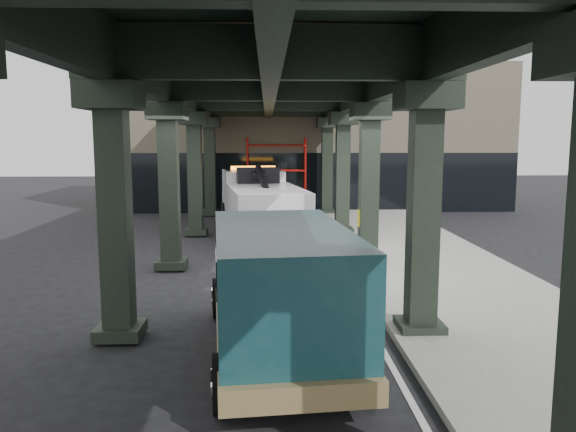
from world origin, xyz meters
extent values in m
plane|color=black|center=(0.00, 0.00, 0.00)|extent=(90.00, 90.00, 0.00)
cube|color=gray|center=(4.50, 2.00, 0.07)|extent=(5.00, 40.00, 0.15)
cube|color=silver|center=(1.70, 2.00, 0.01)|extent=(0.12, 38.00, 0.01)
cube|color=black|center=(2.60, -4.00, 2.50)|extent=(0.55, 0.55, 5.00)
cube|color=black|center=(2.60, -4.00, 4.75)|extent=(1.10, 1.10, 0.50)
cube|color=black|center=(2.60, -4.00, 0.18)|extent=(0.90, 0.90, 0.24)
cube|color=black|center=(2.60, 2.00, 2.50)|extent=(0.55, 0.55, 5.00)
cube|color=black|center=(2.60, 2.00, 4.75)|extent=(1.10, 1.10, 0.50)
cube|color=black|center=(2.60, 2.00, 0.18)|extent=(0.90, 0.90, 0.24)
cube|color=black|center=(2.60, 8.00, 2.50)|extent=(0.55, 0.55, 5.00)
cube|color=black|center=(2.60, 8.00, 4.75)|extent=(1.10, 1.10, 0.50)
cube|color=black|center=(2.60, 8.00, 0.18)|extent=(0.90, 0.90, 0.24)
cube|color=black|center=(2.60, 14.00, 2.50)|extent=(0.55, 0.55, 5.00)
cube|color=black|center=(2.60, 14.00, 4.75)|extent=(1.10, 1.10, 0.50)
cube|color=black|center=(2.60, 14.00, 0.18)|extent=(0.90, 0.90, 0.24)
cube|color=black|center=(-3.40, -4.00, 2.50)|extent=(0.55, 0.55, 5.00)
cube|color=black|center=(-3.40, -4.00, 4.75)|extent=(1.10, 1.10, 0.50)
cube|color=black|center=(-3.40, -4.00, 0.18)|extent=(0.90, 0.90, 0.24)
cube|color=black|center=(-3.40, 2.00, 2.50)|extent=(0.55, 0.55, 5.00)
cube|color=black|center=(-3.40, 2.00, 4.75)|extent=(1.10, 1.10, 0.50)
cube|color=black|center=(-3.40, 2.00, 0.18)|extent=(0.90, 0.90, 0.24)
cube|color=black|center=(-3.40, 8.00, 2.50)|extent=(0.55, 0.55, 5.00)
cube|color=black|center=(-3.40, 8.00, 4.75)|extent=(1.10, 1.10, 0.50)
cube|color=black|center=(-3.40, 8.00, 0.18)|extent=(0.90, 0.90, 0.24)
cube|color=black|center=(-3.40, 14.00, 2.50)|extent=(0.55, 0.55, 5.00)
cube|color=black|center=(-3.40, 14.00, 4.75)|extent=(1.10, 1.10, 0.50)
cube|color=black|center=(-3.40, 14.00, 0.18)|extent=(0.90, 0.90, 0.24)
cube|color=black|center=(2.60, 2.00, 5.55)|extent=(0.35, 32.00, 1.10)
cube|color=black|center=(-3.40, 2.00, 5.55)|extent=(0.35, 32.00, 1.10)
cube|color=black|center=(-0.40, 2.00, 5.55)|extent=(0.35, 32.00, 1.10)
cube|color=black|center=(-0.40, 2.00, 6.25)|extent=(7.40, 32.00, 0.30)
cube|color=#C6B793|center=(2.00, 20.00, 4.00)|extent=(22.00, 10.00, 8.00)
cylinder|color=red|center=(-1.50, 14.90, 2.00)|extent=(0.08, 0.08, 4.00)
cylinder|color=red|center=(-1.50, 14.10, 2.00)|extent=(0.08, 0.08, 4.00)
cylinder|color=red|center=(1.50, 14.90, 2.00)|extent=(0.08, 0.08, 4.00)
cylinder|color=red|center=(1.50, 14.10, 2.00)|extent=(0.08, 0.08, 4.00)
cylinder|color=red|center=(0.00, 14.90, 1.00)|extent=(3.00, 0.08, 0.08)
cylinder|color=red|center=(0.00, 14.90, 2.30)|extent=(3.00, 0.08, 0.08)
cylinder|color=red|center=(0.00, 14.90, 3.60)|extent=(3.00, 0.08, 0.08)
cube|color=black|center=(-0.72, 7.00, 0.74)|extent=(2.21, 7.99, 0.26)
cube|color=white|center=(-1.11, 9.66, 1.64)|extent=(2.83, 2.87, 1.90)
cube|color=white|center=(-1.28, 10.76, 1.11)|extent=(2.56, 1.10, 0.95)
cube|color=black|center=(-1.15, 9.92, 2.16)|extent=(2.50, 1.70, 0.90)
cube|color=white|center=(-0.54, 5.80, 1.43)|extent=(3.28, 5.59, 1.48)
cube|color=orange|center=(-1.08, 9.45, 2.69)|extent=(1.92, 0.57, 0.17)
cube|color=black|center=(-0.85, 7.89, 2.48)|extent=(1.76, 0.87, 0.63)
cylinder|color=black|center=(-0.57, 6.01, 2.22)|extent=(0.79, 3.69, 1.42)
cube|color=black|center=(-0.14, 3.14, 0.37)|extent=(0.53, 1.51, 0.19)
cube|color=black|center=(-0.04, 2.41, 0.32)|extent=(1.71, 0.51, 0.19)
cylinder|color=black|center=(-2.31, 9.81, 0.58)|extent=(0.54, 1.20, 1.16)
cylinder|color=silver|center=(-2.31, 9.81, 0.58)|extent=(0.50, 0.69, 0.64)
cylinder|color=black|center=(-0.01, 10.15, 0.58)|extent=(0.54, 1.20, 1.16)
cylinder|color=silver|center=(-0.01, 10.15, 0.58)|extent=(0.50, 0.69, 0.64)
cylinder|color=black|center=(-1.80, 6.36, 0.58)|extent=(0.54, 1.20, 1.16)
cylinder|color=silver|center=(-1.80, 6.36, 0.58)|extent=(0.50, 0.69, 0.64)
cylinder|color=black|center=(0.50, 6.70, 0.58)|extent=(0.54, 1.20, 1.16)
cylinder|color=silver|center=(0.50, 6.70, 0.58)|extent=(0.50, 0.69, 0.64)
cylinder|color=black|center=(-1.60, 5.00, 0.58)|extent=(0.54, 1.20, 1.16)
cylinder|color=silver|center=(-1.60, 5.00, 0.58)|extent=(0.50, 0.69, 0.64)
cylinder|color=black|center=(0.70, 5.34, 0.58)|extent=(0.54, 1.20, 1.16)
cylinder|color=silver|center=(0.70, 5.34, 0.58)|extent=(0.50, 0.69, 0.64)
cube|color=#123B41|center=(-0.50, -2.53, 1.00)|extent=(2.26, 1.36, 0.95)
cube|color=#123B41|center=(-0.23, -5.42, 1.42)|extent=(2.66, 4.93, 2.06)
cube|color=olive|center=(-0.27, -5.00, 0.58)|extent=(2.81, 6.09, 0.37)
cube|color=black|center=(-0.46, -2.95, 1.84)|extent=(2.09, 0.65, 0.88)
cube|color=black|center=(-0.26, -5.10, 1.95)|extent=(2.60, 3.99, 0.58)
cube|color=silver|center=(-0.56, -1.98, 0.58)|extent=(2.11, 0.33, 0.32)
cylinder|color=black|center=(-1.55, -2.69, 0.44)|extent=(0.38, 0.91, 0.89)
cylinder|color=silver|center=(-1.55, -2.69, 0.44)|extent=(0.38, 0.52, 0.49)
cylinder|color=black|center=(0.55, -2.49, 0.44)|extent=(0.38, 0.91, 0.89)
cylinder|color=silver|center=(0.55, -2.49, 0.44)|extent=(0.38, 0.52, 0.49)
cylinder|color=black|center=(-1.12, -7.09, 0.44)|extent=(0.38, 0.91, 0.89)
cylinder|color=silver|center=(-1.12, -7.09, 0.44)|extent=(0.38, 0.52, 0.49)
cylinder|color=black|center=(0.97, -6.89, 0.44)|extent=(0.38, 0.91, 0.89)
cylinder|color=silver|center=(0.97, -6.89, 0.44)|extent=(0.38, 0.52, 0.49)
camera|label=1|loc=(-0.46, -14.83, 3.96)|focal=35.00mm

